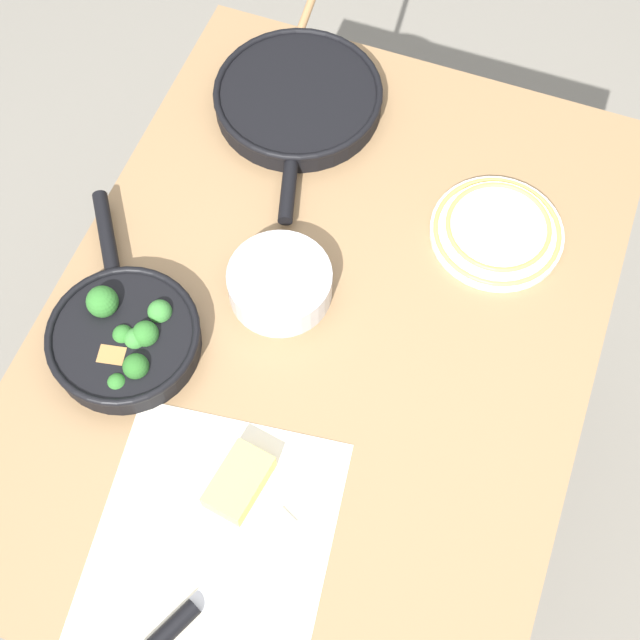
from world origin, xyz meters
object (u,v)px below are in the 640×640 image
at_px(cheese_block, 239,482).
at_px(dinner_plate_stack, 497,230).
at_px(skillet_eggs, 298,99).
at_px(prep_bowl_steel, 280,283).
at_px(skillet_broccoli, 125,335).
at_px(grater_knife, 198,603).
at_px(wooden_spoon, 298,37).

height_order(cheese_block, dinner_plate_stack, cheese_block).
height_order(skillet_eggs, prep_bowl_steel, prep_bowl_steel).
distance_m(skillet_broccoli, dinner_plate_stack, 0.60).
distance_m(skillet_eggs, prep_bowl_steel, 0.36).
distance_m(skillet_eggs, dinner_plate_stack, 0.41).
xyz_separation_m(skillet_eggs, cheese_block, (0.65, 0.16, -0.00)).
xyz_separation_m(skillet_broccoli, cheese_block, (0.14, 0.24, -0.01)).
bearing_deg(grater_knife, cheese_block, 28.42).
distance_m(wooden_spoon, cheese_block, 0.83).
relative_size(dinner_plate_stack, prep_bowl_steel, 1.34).
xyz_separation_m(wooden_spoon, dinner_plate_stack, (0.28, 0.44, 0.01)).
distance_m(grater_knife, prep_bowl_steel, 0.47).
bearing_deg(dinner_plate_stack, skillet_broccoli, -51.09).
relative_size(cheese_block, dinner_plate_stack, 0.51).
height_order(skillet_broccoli, cheese_block, skillet_broccoli).
xyz_separation_m(grater_knife, cheese_block, (-0.16, -0.01, 0.01)).
xyz_separation_m(cheese_block, prep_bowl_steel, (-0.30, -0.06, 0.01)).
bearing_deg(prep_bowl_steel, skillet_eggs, -163.39).
bearing_deg(skillet_eggs, cheese_block, -2.20).
distance_m(wooden_spoon, prep_bowl_steel, 0.52).
distance_m(skillet_broccoli, skillet_eggs, 0.51).
height_order(skillet_broccoli, dinner_plate_stack, skillet_broccoli).
height_order(dinner_plate_stack, prep_bowl_steel, prep_bowl_steel).
bearing_deg(grater_knife, skillet_broccoli, 63.87).
bearing_deg(skillet_eggs, wooden_spoon, -175.11).
bearing_deg(dinner_plate_stack, wooden_spoon, -122.19).
relative_size(skillet_broccoli, skillet_eggs, 0.86).
relative_size(skillet_broccoli, prep_bowl_steel, 2.11).
distance_m(grater_knife, dinner_plate_stack, 0.72).
relative_size(skillet_eggs, wooden_spoon, 1.03).
height_order(skillet_eggs, grater_knife, skillet_eggs).
relative_size(grater_knife, prep_bowl_steel, 1.53).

